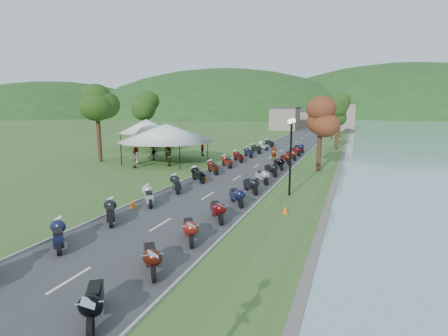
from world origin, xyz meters
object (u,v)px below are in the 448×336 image
(vendor_tent_main, at_px, (166,143))
(pedestrian_b, at_px, (135,168))
(pedestrian_a, at_px, (168,160))
(pedestrian_c, at_px, (153,160))

(vendor_tent_main, relative_size, pedestrian_b, 3.94)
(vendor_tent_main, height_order, pedestrian_a, vendor_tent_main)
(pedestrian_a, relative_size, pedestrian_c, 1.16)
(pedestrian_a, height_order, pedestrian_c, pedestrian_a)
(pedestrian_c, bearing_deg, vendor_tent_main, 67.24)
(pedestrian_a, bearing_deg, vendor_tent_main, -90.73)
(pedestrian_b, bearing_deg, pedestrian_a, -70.94)
(vendor_tent_main, distance_m, pedestrian_b, 4.61)
(pedestrian_c, bearing_deg, pedestrian_b, 4.37)
(pedestrian_b, bearing_deg, pedestrian_c, -54.23)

